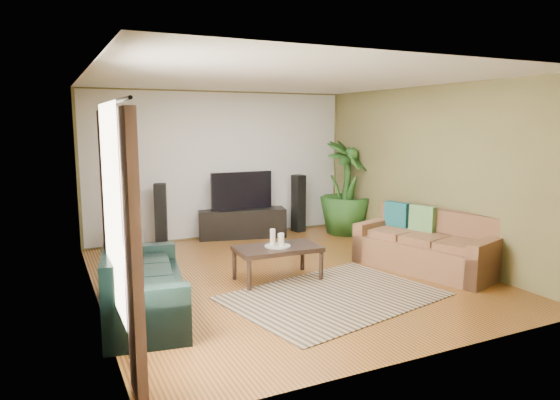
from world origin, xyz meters
TOP-DOWN VIEW (x-y plane):
  - floor at (0.00, 0.00)m, footprint 5.50×5.50m
  - ceiling at (0.00, 0.00)m, footprint 5.50×5.50m
  - wall_back at (0.00, 2.75)m, footprint 5.00×0.00m
  - wall_front at (0.00, -2.75)m, footprint 5.00×0.00m
  - wall_left at (-2.50, 0.00)m, footprint 0.00×5.50m
  - wall_right at (2.50, 0.00)m, footprint 0.00×5.50m
  - backwall_panel at (0.00, 2.74)m, footprint 4.90×0.00m
  - window_pane at (-2.48, -1.60)m, footprint 0.00×1.80m
  - curtain_near at (-2.43, -2.35)m, footprint 0.08×0.35m
  - curtain_far at (-2.43, -0.85)m, footprint 0.08×0.35m
  - curtain_rod at (-2.43, -1.60)m, footprint 0.03×1.90m
  - sofa_left at (-2.06, -0.63)m, footprint 1.10×2.01m
  - sofa_right at (1.96, -0.61)m, footprint 1.45×2.17m
  - area_rug at (0.15, -1.02)m, footprint 2.84×2.28m
  - coffee_table at (-0.18, -0.11)m, footprint 1.16×0.66m
  - candle_tray at (-0.18, -0.11)m, footprint 0.35×0.35m
  - candle_tall at (-0.24, -0.08)m, footprint 0.07×0.07m
  - candle_mid at (-0.14, -0.15)m, footprint 0.07×0.07m
  - candle_short at (-0.11, -0.05)m, footprint 0.07×0.07m
  - tv_stand at (0.31, 2.50)m, footprint 1.68×0.85m
  - television at (0.31, 2.50)m, footprint 1.18×0.06m
  - speaker_left at (-1.19, 2.50)m, footprint 0.25×0.27m
  - speaker_right at (1.50, 2.50)m, footprint 0.24×0.26m
  - potted_plant at (2.25, 1.95)m, footprint 1.33×1.33m
  - plant_pot at (2.25, 1.95)m, footprint 0.33×0.33m
  - pedestal at (-1.79, 2.28)m, footprint 0.46×0.46m
  - vase at (-1.79, 2.28)m, footprint 0.34×0.34m
  - side_table at (-1.93, 0.37)m, footprint 0.48×0.48m

SIDE VIEW (x-z plane):
  - floor at x=0.00m, z-range 0.00..0.00m
  - area_rug at x=0.15m, z-range 0.00..0.01m
  - plant_pot at x=2.25m, z-range 0.00..0.26m
  - pedestal at x=-1.79m, z-range 0.00..0.37m
  - coffee_table at x=-0.18m, z-range 0.00..0.47m
  - side_table at x=-1.93m, z-range 0.00..0.48m
  - tv_stand at x=0.31m, z-range 0.00..0.54m
  - sofa_left at x=-2.06m, z-range 0.00..0.85m
  - sofa_right at x=1.96m, z-range 0.00..0.85m
  - candle_tray at x=-0.18m, z-range 0.47..0.48m
  - vase at x=-1.79m, z-range 0.30..0.77m
  - speaker_left at x=-1.19m, z-range 0.00..1.09m
  - candle_short at x=-0.11m, z-range 0.48..0.63m
  - speaker_right at x=1.50m, z-range 0.00..1.12m
  - candle_mid at x=-0.14m, z-range 0.48..0.66m
  - candle_tall at x=-0.24m, z-range 0.48..0.71m
  - television at x=0.31m, z-range 0.54..1.23m
  - potted_plant at x=2.25m, z-range 0.00..1.78m
  - curtain_near at x=-2.43m, z-range 0.05..2.25m
  - curtain_far at x=-2.43m, z-range 0.05..2.25m
  - wall_left at x=-2.50m, z-range -1.40..4.10m
  - wall_right at x=2.50m, z-range -1.40..4.10m
  - wall_back at x=0.00m, z-range -1.15..3.85m
  - wall_front at x=0.00m, z-range -1.15..3.85m
  - backwall_panel at x=0.00m, z-range -1.10..3.80m
  - window_pane at x=-2.48m, z-range 0.50..2.30m
  - curtain_rod at x=-2.43m, z-range 2.28..2.31m
  - ceiling at x=0.00m, z-range 2.70..2.70m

